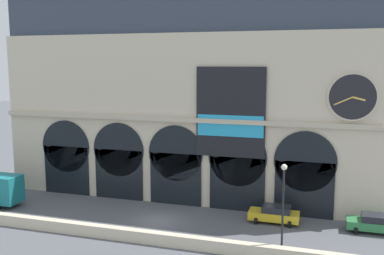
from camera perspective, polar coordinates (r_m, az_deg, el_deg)
The scene contains 6 objects.
ground_plane at distance 40.22m, azimuth -4.51°, elevation -12.06°, with size 200.00×200.00×0.00m, color #54565B.
quay_parapet_wall at distance 36.00m, azimuth -7.36°, elevation -13.80°, with size 90.00×0.70×0.97m, color beige.
station_building at distance 44.58m, azimuth -1.21°, elevation 3.81°, with size 38.53×4.81×21.68m.
car_mideast at distance 40.15m, azimuth 10.71°, elevation -11.01°, with size 4.40×2.22×1.55m.
car_east at distance 40.36m, azimuth 22.72°, elevation -11.43°, with size 4.40×2.22×1.55m.
street_lamp_quayside at distance 32.63m, azimuth 11.80°, elevation -8.96°, with size 0.44×0.44×6.90m.
Camera 1 is at (13.98, -34.98, 14.08)m, focal length 40.91 mm.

